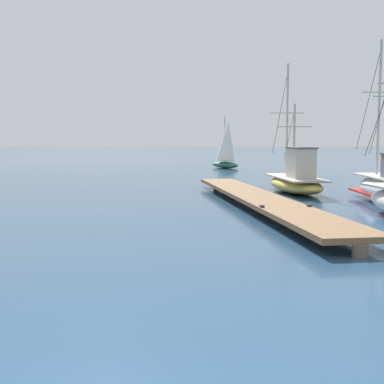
% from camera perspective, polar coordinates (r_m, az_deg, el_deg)
% --- Properties ---
extents(floating_dock, '(2.42, 17.90, 0.53)m').
position_cam_1_polar(floating_dock, '(20.09, 7.44, -0.64)').
color(floating_dock, brown).
rests_on(floating_dock, ground).
extents(fishing_boat_2, '(2.15, 7.95, 6.67)m').
position_cam_1_polar(fishing_boat_2, '(25.68, 11.76, 1.40)').
color(fishing_boat_2, gold).
rests_on(fishing_boat_2, ground).
extents(distant_sailboat, '(2.92, 3.71, 4.86)m').
position_cam_1_polar(distant_sailboat, '(47.59, 3.97, 5.31)').
color(distant_sailboat, '#337556').
rests_on(distant_sailboat, ground).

